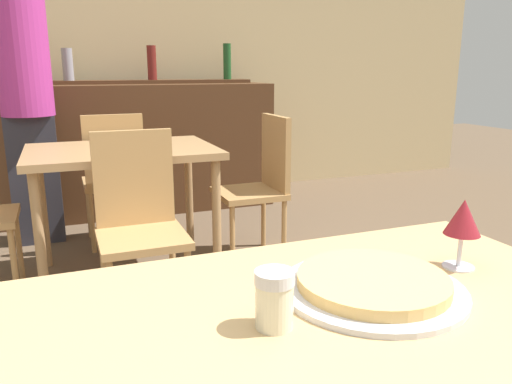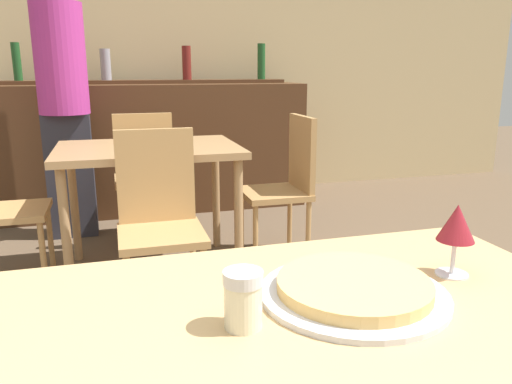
{
  "view_description": "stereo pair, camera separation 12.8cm",
  "coord_description": "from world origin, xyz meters",
  "px_view_note": "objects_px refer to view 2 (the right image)",
  "views": [
    {
      "loc": [
        -0.44,
        -0.72,
        1.2
      ],
      "look_at": [
        0.06,
        0.55,
        0.86
      ],
      "focal_mm": 35.0,
      "sensor_mm": 36.0,
      "label": 1
    },
    {
      "loc": [
        -0.32,
        -0.76,
        1.2
      ],
      "look_at": [
        0.06,
        0.55,
        0.86
      ],
      "focal_mm": 35.0,
      "sensor_mm": 36.0,
      "label": 2
    }
  ],
  "objects_px": {
    "chair_far_side_front": "(159,213)",
    "chair_far_side_back": "(144,170)",
    "chair_far_side_right": "(287,179)",
    "person_standing": "(64,95)",
    "cheese_shaker": "(243,299)",
    "pizza_tray": "(354,289)",
    "wine_glass": "(457,225)"
  },
  "relations": [
    {
      "from": "chair_far_side_right",
      "to": "cheese_shaker",
      "type": "xyz_separation_m",
      "value": [
        -0.84,
        -2.14,
        0.29
      ]
    },
    {
      "from": "chair_far_side_right",
      "to": "person_standing",
      "type": "distance_m",
      "value": 1.67
    },
    {
      "from": "chair_far_side_right",
      "to": "pizza_tray",
      "type": "relative_size",
      "value": 2.46
    },
    {
      "from": "chair_far_side_front",
      "to": "chair_far_side_back",
      "type": "xyz_separation_m",
      "value": [
        0.0,
        1.08,
        0.0
      ]
    },
    {
      "from": "person_standing",
      "to": "wine_glass",
      "type": "relative_size",
      "value": 11.67
    },
    {
      "from": "chair_far_side_right",
      "to": "person_standing",
      "type": "height_order",
      "value": "person_standing"
    },
    {
      "from": "chair_far_side_front",
      "to": "cheese_shaker",
      "type": "xyz_separation_m",
      "value": [
        0.01,
        -1.6,
        0.29
      ]
    },
    {
      "from": "wine_glass",
      "to": "chair_far_side_front",
      "type": "bearing_deg",
      "value": 108.46
    },
    {
      "from": "chair_far_side_front",
      "to": "wine_glass",
      "type": "bearing_deg",
      "value": -71.54
    },
    {
      "from": "cheese_shaker",
      "to": "person_standing",
      "type": "distance_m",
      "value": 3.03
    },
    {
      "from": "chair_far_side_front",
      "to": "wine_glass",
      "type": "relative_size",
      "value": 5.73
    },
    {
      "from": "cheese_shaker",
      "to": "person_standing",
      "type": "bearing_deg",
      "value": 99.7
    },
    {
      "from": "cheese_shaker",
      "to": "person_standing",
      "type": "relative_size",
      "value": 0.06
    },
    {
      "from": "cheese_shaker",
      "to": "wine_glass",
      "type": "xyz_separation_m",
      "value": [
        0.49,
        0.09,
        0.06
      ]
    },
    {
      "from": "chair_far_side_front",
      "to": "person_standing",
      "type": "xyz_separation_m",
      "value": [
        -0.5,
        1.38,
        0.5
      ]
    },
    {
      "from": "person_standing",
      "to": "wine_glass",
      "type": "bearing_deg",
      "value": -70.84
    },
    {
      "from": "chair_far_side_front",
      "to": "chair_far_side_right",
      "type": "relative_size",
      "value": 1.0
    },
    {
      "from": "pizza_tray",
      "to": "wine_glass",
      "type": "distance_m",
      "value": 0.28
    },
    {
      "from": "chair_far_side_right",
      "to": "cheese_shaker",
      "type": "height_order",
      "value": "chair_far_side_right"
    },
    {
      "from": "pizza_tray",
      "to": "wine_glass",
      "type": "bearing_deg",
      "value": 8.41
    },
    {
      "from": "chair_far_side_right",
      "to": "person_standing",
      "type": "bearing_deg",
      "value": -121.98
    },
    {
      "from": "chair_far_side_back",
      "to": "cheese_shaker",
      "type": "bearing_deg",
      "value": 90.17
    },
    {
      "from": "chair_far_side_front",
      "to": "chair_far_side_right",
      "type": "xyz_separation_m",
      "value": [
        0.85,
        0.54,
        0.0
      ]
    },
    {
      "from": "cheese_shaker",
      "to": "chair_far_side_right",
      "type": "bearing_deg",
      "value": 68.57
    },
    {
      "from": "chair_far_side_back",
      "to": "wine_glass",
      "type": "distance_m",
      "value": 2.66
    },
    {
      "from": "chair_far_side_front",
      "to": "pizza_tray",
      "type": "xyz_separation_m",
      "value": [
        0.25,
        -1.54,
        0.26
      ]
    },
    {
      "from": "chair_far_side_back",
      "to": "person_standing",
      "type": "relative_size",
      "value": 0.49
    },
    {
      "from": "chair_far_side_back",
      "to": "pizza_tray",
      "type": "xyz_separation_m",
      "value": [
        0.25,
        -2.63,
        0.26
      ]
    },
    {
      "from": "chair_far_side_front",
      "to": "pizza_tray",
      "type": "height_order",
      "value": "chair_far_side_front"
    },
    {
      "from": "chair_far_side_back",
      "to": "chair_far_side_front",
      "type": "bearing_deg",
      "value": 90.0
    },
    {
      "from": "chair_far_side_back",
      "to": "person_standing",
      "type": "distance_m",
      "value": 0.77
    },
    {
      "from": "chair_far_side_back",
      "to": "person_standing",
      "type": "height_order",
      "value": "person_standing"
    }
  ]
}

